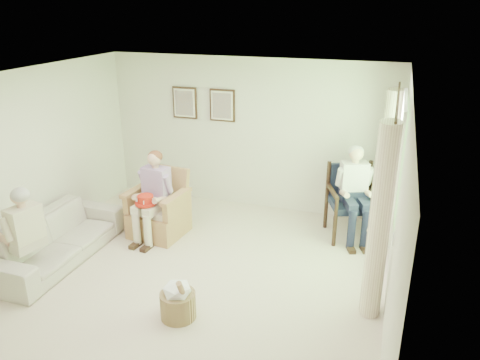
{
  "coord_description": "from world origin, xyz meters",
  "views": [
    {
      "loc": [
        2.35,
        -4.66,
        3.44
      ],
      "look_at": [
        0.36,
        1.25,
        1.05
      ],
      "focal_mm": 35.0,
      "sensor_mm": 36.0,
      "label": 1
    }
  ],
  "objects": [
    {
      "name": "floor",
      "position": [
        0.0,
        0.0,
        0.0
      ],
      "size": [
        5.5,
        5.5,
        0.0
      ],
      "primitive_type": "plane",
      "color": "beige",
      "rests_on": "ground"
    },
    {
      "name": "back_wall",
      "position": [
        0.0,
        2.75,
        1.3
      ],
      "size": [
        5.0,
        0.04,
        2.6
      ],
      "primitive_type": "cube",
      "color": "silver",
      "rests_on": "ground"
    },
    {
      "name": "front_wall",
      "position": [
        0.0,
        -2.75,
        1.3
      ],
      "size": [
        5.0,
        0.04,
        2.6
      ],
      "primitive_type": "cube",
      "color": "silver",
      "rests_on": "ground"
    },
    {
      "name": "left_wall",
      "position": [
        -2.5,
        0.0,
        1.3
      ],
      "size": [
        0.04,
        5.5,
        2.6
      ],
      "primitive_type": "cube",
      "color": "silver",
      "rests_on": "ground"
    },
    {
      "name": "right_wall",
      "position": [
        2.5,
        0.0,
        1.3
      ],
      "size": [
        0.04,
        5.5,
        2.6
      ],
      "primitive_type": "cube",
      "color": "silver",
      "rests_on": "ground"
    },
    {
      "name": "ceiling",
      "position": [
        0.0,
        0.0,
        2.6
      ],
      "size": [
        5.0,
        5.5,
        0.02
      ],
      "primitive_type": "cube",
      "color": "white",
      "rests_on": "back_wall"
    },
    {
      "name": "window",
      "position": [
        2.46,
        1.2,
        1.58
      ],
      "size": [
        0.13,
        2.5,
        1.63
      ],
      "color": "#2D6B23",
      "rests_on": "right_wall"
    },
    {
      "name": "curtain_left",
      "position": [
        2.33,
        0.22,
        1.15
      ],
      "size": [
        0.34,
        0.34,
        2.3
      ],
      "primitive_type": "cylinder",
      "color": "#F2E5BE",
      "rests_on": "ground"
    },
    {
      "name": "curtain_right",
      "position": [
        2.33,
        2.18,
        1.15
      ],
      "size": [
        0.34,
        0.34,
        2.3
      ],
      "primitive_type": "cylinder",
      "color": "#F2E5BE",
      "rests_on": "ground"
    },
    {
      "name": "framed_print_left",
      "position": [
        -1.15,
        2.71,
        1.78
      ],
      "size": [
        0.45,
        0.05,
        0.55
      ],
      "color": "#382114",
      "rests_on": "back_wall"
    },
    {
      "name": "framed_print_right",
      "position": [
        -0.45,
        2.71,
        1.78
      ],
      "size": [
        0.45,
        0.05,
        0.55
      ],
      "color": "#382114",
      "rests_on": "back_wall"
    },
    {
      "name": "wicker_armchair",
      "position": [
        -0.96,
        1.22,
        0.33
      ],
      "size": [
        0.8,
        0.79,
        1.02
      ],
      "rotation": [
        0.0,
        0.0,
        -0.1
      ],
      "color": "tan",
      "rests_on": "ground"
    },
    {
      "name": "wood_armchair",
      "position": [
        1.9,
        2.18,
        0.6
      ],
      "size": [
        0.71,
        0.67,
        1.1
      ],
      "rotation": [
        0.0,
        0.0,
        0.37
      ],
      "color": "black",
      "rests_on": "ground"
    },
    {
      "name": "sofa",
      "position": [
        -1.95,
        0.04,
        0.31
      ],
      "size": [
        2.15,
        0.84,
        0.63
      ],
      "primitive_type": "imported",
      "rotation": [
        0.0,
        0.0,
        1.57
      ],
      "color": "beige",
      "rests_on": "ground"
    },
    {
      "name": "person_wicker",
      "position": [
        -0.96,
        1.09,
        0.78
      ],
      "size": [
        0.4,
        0.63,
        1.34
      ],
      "rotation": [
        0.0,
        0.0,
        -0.1
      ],
      "color": "beige",
      "rests_on": "ground"
    },
    {
      "name": "person_dark",
      "position": [
        1.9,
        2.0,
        0.86
      ],
      "size": [
        0.4,
        0.63,
        1.43
      ],
      "rotation": [
        0.0,
        0.0,
        0.37
      ],
      "color": "#181C36",
      "rests_on": "ground"
    },
    {
      "name": "person_sofa",
      "position": [
        -1.95,
        -0.54,
        0.73
      ],
      "size": [
        0.42,
        0.62,
        1.28
      ],
      "rotation": [
        0.0,
        0.0,
        -1.79
      ],
      "color": "#C2B29C",
      "rests_on": "ground"
    },
    {
      "name": "red_hat",
      "position": [
        -0.98,
        0.88,
        0.69
      ],
      "size": [
        0.31,
        0.31,
        0.14
      ],
      "color": "red",
      "rests_on": "person_wicker"
    },
    {
      "name": "hatbox",
      "position": [
        0.24,
        -0.61,
        0.24
      ],
      "size": [
        0.49,
        0.49,
        0.61
      ],
      "color": "tan",
      "rests_on": "ground"
    }
  ]
}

